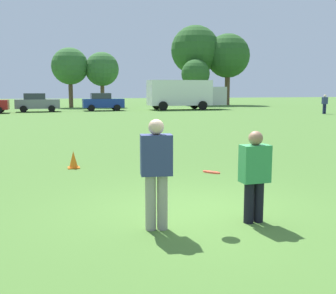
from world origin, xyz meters
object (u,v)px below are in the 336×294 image
object	(u,v)px
frisbee	(211,172)
traffic_cone	(73,160)
player_thrower	(156,168)
player_defender	(255,172)
bystander_sideline_watcher	(325,103)
box_truck	(185,94)
parked_car_near_right	(103,102)
parked_car_mid_right	(37,102)

from	to	relation	value
frisbee	traffic_cone	size ratio (longest dim) A/B	0.57
player_thrower	player_defender	distance (m)	1.63
bystander_sideline_watcher	player_defender	bearing A→B (deg)	-128.43
box_truck	bystander_sideline_watcher	distance (m)	14.67
bystander_sideline_watcher	frisbee	bearing A→B (deg)	-129.38
traffic_cone	parked_car_near_right	world-z (taller)	parked_car_near_right
parked_car_near_right	bystander_sideline_watcher	xyz separation A→B (m)	(18.61, -11.12, 0.05)
player_thrower	traffic_cone	bearing A→B (deg)	100.13
traffic_cone	parked_car_mid_right	xyz separation A→B (m)	(-1.90, 31.01, 0.69)
traffic_cone	box_truck	size ratio (longest dim) A/B	0.06
traffic_cone	box_truck	world-z (taller)	box_truck
player_thrower	parked_car_mid_right	distance (m)	36.64
player_thrower	player_defender	bearing A→B (deg)	-3.38
parked_car_near_right	player_thrower	bearing A→B (deg)	-95.55
frisbee	bystander_sideline_watcher	size ratio (longest dim) A/B	0.16
player_thrower	bystander_sideline_watcher	size ratio (longest dim) A/B	1.00
frisbee	parked_car_mid_right	distance (m)	36.91
player_defender	parked_car_near_right	size ratio (longest dim) A/B	0.36
player_defender	bystander_sideline_watcher	bearing A→B (deg)	51.57
player_thrower	parked_car_mid_right	size ratio (longest dim) A/B	0.41
bystander_sideline_watcher	traffic_cone	bearing A→B (deg)	-138.75
traffic_cone	parked_car_near_right	distance (m)	31.79
player_thrower	parked_car_near_right	size ratio (longest dim) A/B	0.41
frisbee	bystander_sideline_watcher	xyz separation A→B (m)	(21.37, 26.04, 0.07)
box_truck	frisbee	bearing A→B (deg)	-107.55
parked_car_mid_right	player_defender	bearing A→B (deg)	-82.98
traffic_cone	box_truck	bearing A→B (deg)	66.65
parked_car_mid_right	parked_car_near_right	xyz separation A→B (m)	(6.48, 0.43, 0.00)
player_defender	bystander_sideline_watcher	xyz separation A→B (m)	(20.58, 25.93, 0.14)
player_defender	traffic_cone	world-z (taller)	player_defender
parked_car_mid_right	parked_car_near_right	distance (m)	6.49
parked_car_mid_right	bystander_sideline_watcher	world-z (taller)	parked_car_mid_right
traffic_cone	bystander_sideline_watcher	size ratio (longest dim) A/B	0.28
traffic_cone	frisbee	bearing A→B (deg)	-72.39
parked_car_near_right	parked_car_mid_right	bearing A→B (deg)	-176.16
player_defender	frisbee	distance (m)	0.80
frisbee	parked_car_mid_right	xyz separation A→B (m)	(-3.71, 36.72, 0.02)
bystander_sideline_watcher	player_thrower	bearing A→B (deg)	-130.66
player_defender	parked_car_mid_right	xyz separation A→B (m)	(-4.51, 36.62, 0.08)
player_thrower	bystander_sideline_watcher	world-z (taller)	bystander_sideline_watcher
parked_car_near_right	box_truck	size ratio (longest dim) A/B	0.49
parked_car_mid_right	bystander_sideline_watcher	bearing A→B (deg)	-23.07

